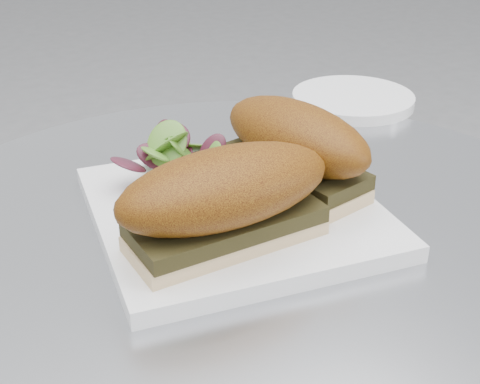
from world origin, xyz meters
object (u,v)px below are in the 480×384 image
object	(u,v)px
plate	(235,211)
sandwich_right	(296,144)
sandwich_left	(226,197)
saucer	(353,99)

from	to	relation	value
plate	sandwich_right	distance (m)	0.09
sandwich_left	saucer	world-z (taller)	sandwich_left
sandwich_left	sandwich_right	distance (m)	0.12
plate	sandwich_right	bearing A→B (deg)	6.73
plate	sandwich_right	size ratio (longest dim) A/B	1.36
sandwich_left	sandwich_right	bearing A→B (deg)	28.13
saucer	sandwich_right	bearing A→B (deg)	-137.80
plate	sandwich_left	xyz separation A→B (m)	(-0.04, -0.05, 0.05)
sandwich_right	plate	bearing A→B (deg)	-95.74
sandwich_right	saucer	xyz separation A→B (m)	(0.21, 0.19, -0.05)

